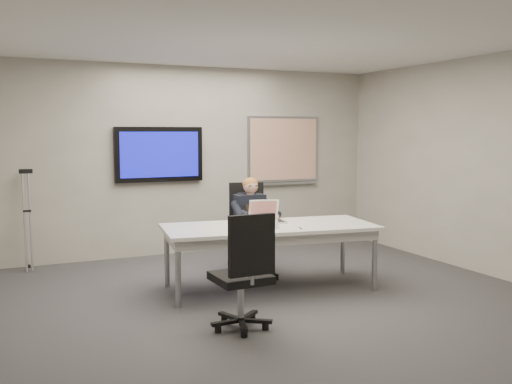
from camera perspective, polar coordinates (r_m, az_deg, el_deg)
name	(u,v)px	position (r m, az deg, el deg)	size (l,w,h in m)	color
floor	(281,306)	(6.14, 2.49, -11.29)	(6.00, 6.00, 0.02)	#363639
ceiling	(282,35)	(5.94, 2.62, 15.45)	(6.00, 6.00, 0.02)	silver
wall_back	(191,160)	(8.65, -6.53, 3.16)	(6.00, 0.02, 2.80)	gray
wall_right	(496,166)	(7.72, 22.84, 2.38)	(0.02, 6.00, 2.80)	gray
conference_table	(270,233)	(6.63, 1.36, -4.07)	(2.55, 1.34, 0.75)	silver
tv_display	(159,154)	(8.45, -9.65, 3.73)	(1.30, 0.09, 0.80)	black
whiteboard	(283,150)	(9.22, 2.75, 4.18)	(1.25, 0.08, 1.10)	#909398
office_chair_far	(248,243)	(7.56, -0.79, -5.17)	(0.68, 0.68, 1.15)	black
office_chair_near	(243,294)	(5.33, -1.31, -10.13)	(0.55, 0.55, 1.11)	black
seated_person	(255,236)	(7.30, -0.11, -4.43)	(0.40, 0.69, 1.24)	#1D2030
crutch	(27,218)	(8.11, -21.90, -2.46)	(0.19, 0.32, 1.38)	#9A9DA1
laptop	(267,216)	(6.85, 1.10, -2.46)	(0.40, 0.40, 0.26)	silver
name_tent	(270,225)	(6.32, 1.37, -3.30)	(0.26, 0.07, 0.10)	silver
pen	(301,228)	(6.41, 4.48, -3.61)	(0.01, 0.01, 0.13)	black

